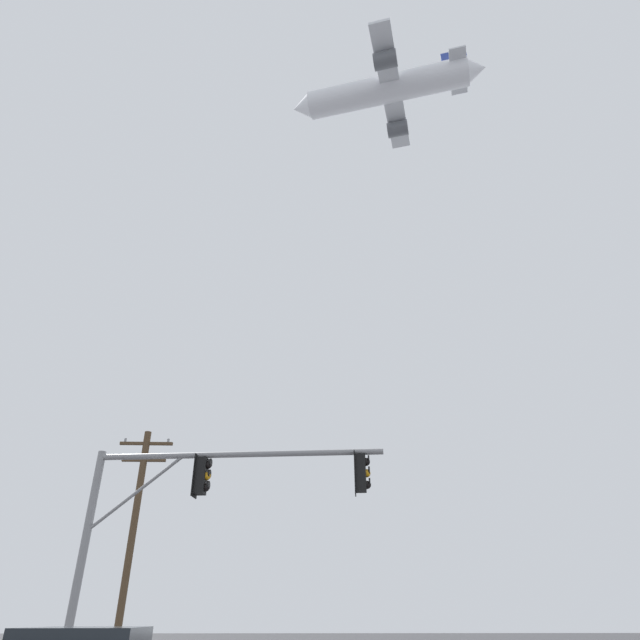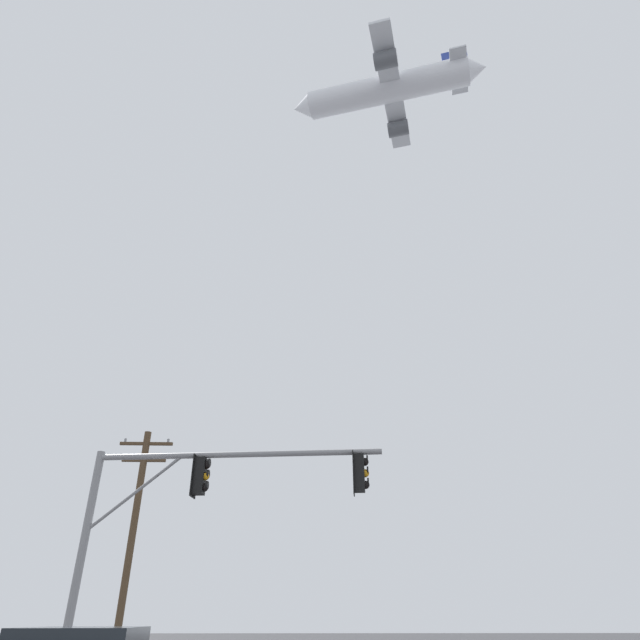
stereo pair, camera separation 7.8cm
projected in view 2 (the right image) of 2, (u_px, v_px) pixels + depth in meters
The scene contains 3 objects.
signal_pole_near at pixel (197, 501), 13.50m from camera, with size 7.36×1.08×5.55m.
utility_pole at pixel (133, 533), 21.38m from camera, with size 2.20×0.28×8.70m.
airplane at pixel (387, 89), 60.94m from camera, with size 21.45×16.57×5.92m.
Camera 2 is at (-0.08, -6.89, 1.70)m, focal length 30.75 mm.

